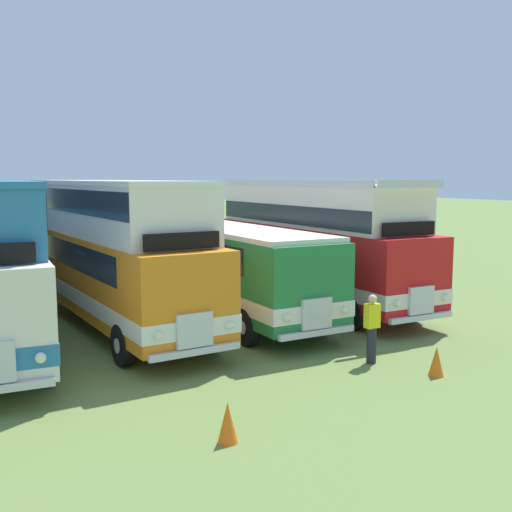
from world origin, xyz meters
TOP-DOWN VIEW (x-y plane):
  - ground_plane at (0.00, 0.00)m, footprint 200.00×200.00m
  - bus_third_in_row at (-0.01, 0.38)m, footprint 3.20×11.64m
  - bus_fourth_in_row at (3.68, 0.34)m, footprint 2.73×11.40m
  - bus_fifth_in_row at (7.37, 0.16)m, footprint 2.64×10.84m
  - cone_near_end at (5.27, -8.07)m, footprint 0.36×0.36m
  - cone_mid_row at (-0.52, -9.00)m, footprint 0.36×0.36m
  - marshal_person at (4.58, -6.57)m, footprint 0.36×0.24m

SIDE VIEW (x-z plane):
  - ground_plane at x=0.00m, z-range 0.00..0.00m
  - cone_near_end at x=5.27m, z-range 0.00..0.70m
  - cone_mid_row at x=-0.52m, z-range 0.00..0.73m
  - marshal_person at x=4.58m, z-range 0.02..1.75m
  - bus_fourth_in_row at x=3.68m, z-range 0.26..3.25m
  - bus_fifth_in_row at x=7.37m, z-range 0.10..4.62m
  - bus_third_in_row at x=-0.01m, z-range 0.23..4.72m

